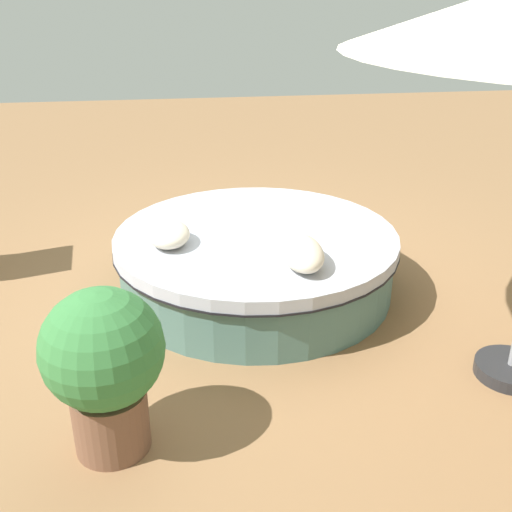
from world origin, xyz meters
name	(u,v)px	position (x,y,z in m)	size (l,w,h in m)	color
ground_plane	(256,289)	(0.00, 0.00, 0.00)	(16.00, 16.00, 0.00)	olive
round_bed	(256,261)	(0.00, 0.00, 0.25)	(2.15, 2.15, 0.48)	#4C726B
throw_pillow_0	(169,234)	(0.13, -0.65, 0.56)	(0.42, 0.31, 0.16)	beige
throw_pillow_1	(302,252)	(0.59, 0.23, 0.57)	(0.53, 0.29, 0.18)	beige
planter	(104,362)	(1.64, -0.98, 0.53)	(0.62, 0.62, 0.92)	brown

